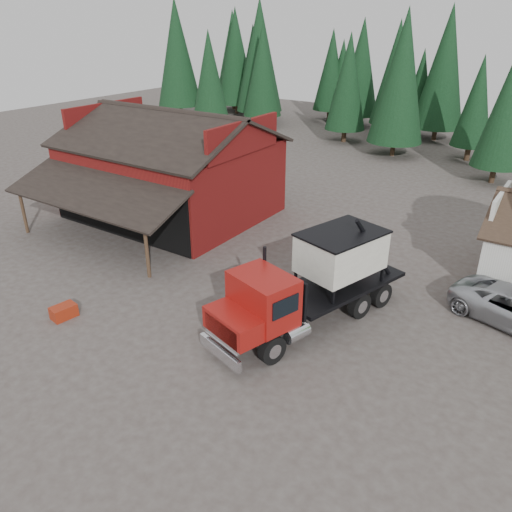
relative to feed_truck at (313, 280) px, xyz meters
The scene contains 8 objects.
ground 5.16m from the feed_truck, 138.26° to the right, with size 120.00×120.00×0.00m, color #453B36.
red_barn 16.02m from the feed_truck, 155.00° to the left, with size 12.80×13.63×7.18m.
conifer_backdrop 39.08m from the feed_truck, 95.17° to the left, with size 76.00×16.00×16.00m, color black, non-canonical shape.
near_pine_a 35.88m from the feed_truck, 135.74° to the left, with size 4.40×4.40×11.40m.
near_pine_b 27.24m from the feed_truck, 84.71° to the left, with size 3.96×3.96×10.40m.
near_pine_d 32.20m from the feed_truck, 103.68° to the left, with size 5.28×5.28×13.40m.
feed_truck is the anchor object (origin of this frame).
equip_box 11.42m from the feed_truck, 147.52° to the right, with size 0.70×1.10×0.60m, color maroon.
Camera 1 is at (12.14, -14.09, 12.47)m, focal length 35.00 mm.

